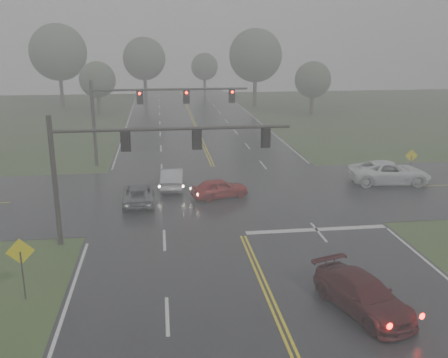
{
  "coord_description": "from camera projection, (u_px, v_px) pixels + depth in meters",
  "views": [
    {
      "loc": [
        -4.53,
        -12.3,
        11.09
      ],
      "look_at": [
        -0.84,
        16.0,
        2.9
      ],
      "focal_mm": 40.0,
      "sensor_mm": 36.0,
      "label": 1
    }
  ],
  "objects": [
    {
      "name": "signal_gantry_near",
      "position": [
        129.0,
        154.0,
        26.73
      ],
      "size": [
        12.89,
        0.31,
        7.16
      ],
      "color": "black",
      "rests_on": "ground"
    },
    {
      "name": "sedan_red",
      "position": [
        220.0,
        198.0,
        35.55
      ],
      "size": [
        4.35,
        2.62,
        1.38
      ],
      "primitive_type": "imported",
      "rotation": [
        0.0,
        0.0,
        1.83
      ],
      "color": "#990D0E",
      "rests_on": "ground"
    },
    {
      "name": "tree_e_near",
      "position": [
        313.0,
        80.0,
        71.71
      ],
      "size": [
        5.23,
        5.23,
        7.68
      ],
      "color": "#2E261E",
      "rests_on": "ground"
    },
    {
      "name": "signal_gantry_far",
      "position": [
        142.0,
        105.0,
        43.35
      ],
      "size": [
        13.62,
        0.38,
        7.52
      ],
      "color": "black",
      "rests_on": "ground"
    },
    {
      "name": "tree_nw_a",
      "position": [
        97.0,
        80.0,
        71.93
      ],
      "size": [
        5.21,
        5.21,
        7.66
      ],
      "color": "#2E261E",
      "rests_on": "ground"
    },
    {
      "name": "car_grey",
      "position": [
        139.0,
        203.0,
        34.35
      ],
      "size": [
        2.22,
        4.64,
        1.28
      ],
      "primitive_type": "imported",
      "rotation": [
        0.0,
        0.0,
        3.16
      ],
      "color": "#565A5E",
      "rests_on": "ground"
    },
    {
      "name": "sign_diamond_east",
      "position": [
        411.0,
        159.0,
        39.73
      ],
      "size": [
        1.01,
        0.2,
        2.44
      ],
      "rotation": [
        0.0,
        0.0,
        -0.16
      ],
      "color": "black",
      "rests_on": "ground"
    },
    {
      "name": "sedan_maroon",
      "position": [
        361.0,
        311.0,
        20.92
      ],
      "size": [
        3.51,
        5.47,
        1.48
      ],
      "primitive_type": "imported",
      "rotation": [
        0.0,
        0.0,
        0.31
      ],
      "color": "#3C0B0D",
      "rests_on": "ground"
    },
    {
      "name": "cross_street",
      "position": [
        225.0,
        194.0,
        36.31
      ],
      "size": [
        120.0,
        14.0,
        0.02
      ],
      "primitive_type": "cube",
      "color": "black",
      "rests_on": "ground"
    },
    {
      "name": "pickup_white",
      "position": [
        388.0,
        183.0,
        39.01
      ],
      "size": [
        6.48,
        3.45,
        1.73
      ],
      "primitive_type": "imported",
      "rotation": [
        0.0,
        0.0,
        1.48
      ],
      "color": "white",
      "rests_on": "ground"
    },
    {
      "name": "main_road",
      "position": [
        229.0,
        203.0,
        34.4
      ],
      "size": [
        18.0,
        160.0,
        0.02
      ],
      "primitive_type": "cube",
      "color": "black",
      "rests_on": "ground"
    },
    {
      "name": "sedan_silver",
      "position": [
        173.0,
        188.0,
        37.88
      ],
      "size": [
        1.95,
        4.72,
        1.52
      ],
      "primitive_type": "imported",
      "rotation": [
        0.0,
        0.0,
        3.07
      ],
      "color": "#AFB2B7",
      "rests_on": "ground"
    },
    {
      "name": "tree_n_far",
      "position": [
        205.0,
        67.0,
        99.66
      ],
      "size": [
        5.4,
        5.4,
        7.93
      ],
      "color": "#2E261E",
      "rests_on": "ground"
    },
    {
      "name": "tree_ne_a",
      "position": [
        255.0,
        55.0,
        78.94
      ],
      "size": [
        8.42,
        8.42,
        12.37
      ],
      "color": "#2E261E",
      "rests_on": "ground"
    },
    {
      "name": "sign_diamond_west",
      "position": [
        21.0,
        259.0,
        21.33
      ],
      "size": [
        1.18,
        0.2,
        2.84
      ],
      "rotation": [
        0.0,
        0.0,
        0.13
      ],
      "color": "black",
      "rests_on": "ground"
    },
    {
      "name": "stop_bar",
      "position": [
        316.0,
        230.0,
        29.63
      ],
      "size": [
        8.5,
        0.5,
        0.01
      ],
      "primitive_type": "cube",
      "color": "silver",
      "rests_on": "ground"
    },
    {
      "name": "tree_n_mid",
      "position": [
        144.0,
        59.0,
        87.96
      ],
      "size": [
        7.51,
        7.51,
        11.03
      ],
      "color": "#2E261E",
      "rests_on": "ground"
    },
    {
      "name": "tree_nw_b",
      "position": [
        58.0,
        52.0,
        78.85
      ],
      "size": [
        8.93,
        8.93,
        13.11
      ],
      "color": "#2E261E",
      "rests_on": "ground"
    }
  ]
}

